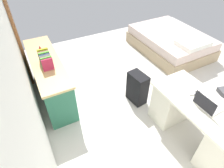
{
  "coord_description": "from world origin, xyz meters",
  "views": [
    {
      "loc": [
        -2.12,
        2.11,
        2.56
      ],
      "look_at": [
        -0.09,
        1.06,
        0.6
      ],
      "focal_mm": 30.62,
      "sensor_mm": 36.0,
      "label": 1
    }
  ],
  "objects_px": {
    "desk": "(197,122)",
    "laptop": "(206,105)",
    "suitcase_black": "(137,88)",
    "computer_mouse": "(193,93)",
    "cell_phone_by_mouse": "(196,93)",
    "credenza": "(50,77)",
    "figurine_small": "(40,48)",
    "bed": "(170,42)"
  },
  "relations": [
    {
      "from": "desk",
      "to": "cell_phone_by_mouse",
      "type": "bearing_deg",
      "value": -17.92
    },
    {
      "from": "desk",
      "to": "bed",
      "type": "height_order",
      "value": "desk"
    },
    {
      "from": "credenza",
      "to": "figurine_small",
      "type": "height_order",
      "value": "figurine_small"
    },
    {
      "from": "credenza",
      "to": "laptop",
      "type": "distance_m",
      "value": 2.6
    },
    {
      "from": "bed",
      "to": "suitcase_black",
      "type": "relative_size",
      "value": 3.27
    },
    {
      "from": "suitcase_black",
      "to": "computer_mouse",
      "type": "height_order",
      "value": "computer_mouse"
    },
    {
      "from": "desk",
      "to": "cell_phone_by_mouse",
      "type": "height_order",
      "value": "cell_phone_by_mouse"
    },
    {
      "from": "cell_phone_by_mouse",
      "to": "figurine_small",
      "type": "bearing_deg",
      "value": 62.03
    },
    {
      "from": "desk",
      "to": "credenza",
      "type": "xyz_separation_m",
      "value": [
        1.98,
        1.63,
        0.0
      ]
    },
    {
      "from": "laptop",
      "to": "desk",
      "type": "bearing_deg",
      "value": -37.04
    },
    {
      "from": "bed",
      "to": "cell_phone_by_mouse",
      "type": "distance_m",
      "value": 2.44
    },
    {
      "from": "credenza",
      "to": "suitcase_black",
      "type": "relative_size",
      "value": 3.06
    },
    {
      "from": "bed",
      "to": "cell_phone_by_mouse",
      "type": "bearing_deg",
      "value": 145.86
    },
    {
      "from": "desk",
      "to": "suitcase_black",
      "type": "height_order",
      "value": "desk"
    },
    {
      "from": "bed",
      "to": "suitcase_black",
      "type": "distance_m",
      "value": 2.05
    },
    {
      "from": "desk",
      "to": "suitcase_black",
      "type": "distance_m",
      "value": 1.13
    },
    {
      "from": "desk",
      "to": "laptop",
      "type": "distance_m",
      "value": 0.4
    },
    {
      "from": "credenza",
      "to": "computer_mouse",
      "type": "distance_m",
      "value": 2.42
    },
    {
      "from": "desk",
      "to": "laptop",
      "type": "xyz_separation_m",
      "value": [
        -0.02,
        0.02,
        0.39
      ]
    },
    {
      "from": "laptop",
      "to": "cell_phone_by_mouse",
      "type": "bearing_deg",
      "value": -20.09
    },
    {
      "from": "bed",
      "to": "computer_mouse",
      "type": "xyz_separation_m",
      "value": [
        -1.96,
        1.4,
        0.5
      ]
    },
    {
      "from": "computer_mouse",
      "to": "figurine_small",
      "type": "distance_m",
      "value": 2.65
    },
    {
      "from": "laptop",
      "to": "bed",
      "type": "bearing_deg",
      "value": -32.76
    },
    {
      "from": "suitcase_black",
      "to": "laptop",
      "type": "relative_size",
      "value": 1.87
    },
    {
      "from": "desk",
      "to": "credenza",
      "type": "distance_m",
      "value": 2.56
    },
    {
      "from": "bed",
      "to": "credenza",
      "type": "bearing_deg",
      "value": 94.14
    },
    {
      "from": "bed",
      "to": "computer_mouse",
      "type": "relative_size",
      "value": 19.23
    },
    {
      "from": "suitcase_black",
      "to": "cell_phone_by_mouse",
      "type": "height_order",
      "value": "cell_phone_by_mouse"
    },
    {
      "from": "figurine_small",
      "to": "desk",
      "type": "bearing_deg",
      "value": -144.81
    },
    {
      "from": "bed",
      "to": "laptop",
      "type": "relative_size",
      "value": 6.1
    },
    {
      "from": "suitcase_black",
      "to": "credenza",
      "type": "bearing_deg",
      "value": 48.22
    },
    {
      "from": "credenza",
      "to": "bed",
      "type": "distance_m",
      "value": 3.05
    },
    {
      "from": "desk",
      "to": "bed",
      "type": "distance_m",
      "value": 2.62
    },
    {
      "from": "bed",
      "to": "computer_mouse",
      "type": "height_order",
      "value": "computer_mouse"
    },
    {
      "from": "desk",
      "to": "figurine_small",
      "type": "bearing_deg",
      "value": 35.19
    },
    {
      "from": "credenza",
      "to": "computer_mouse",
      "type": "relative_size",
      "value": 18.0
    },
    {
      "from": "cell_phone_by_mouse",
      "to": "laptop",
      "type": "bearing_deg",
      "value": -177.24
    },
    {
      "from": "bed",
      "to": "figurine_small",
      "type": "xyz_separation_m",
      "value": [
        0.11,
        3.04,
        0.57
      ]
    },
    {
      "from": "computer_mouse",
      "to": "suitcase_black",
      "type": "bearing_deg",
      "value": 19.36
    },
    {
      "from": "cell_phone_by_mouse",
      "to": "figurine_small",
      "type": "height_order",
      "value": "figurine_small"
    },
    {
      "from": "credenza",
      "to": "bed",
      "type": "xyz_separation_m",
      "value": [
        0.22,
        -3.04,
        -0.14
      ]
    },
    {
      "from": "suitcase_black",
      "to": "desk",
      "type": "bearing_deg",
      "value": -172.0
    }
  ]
}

